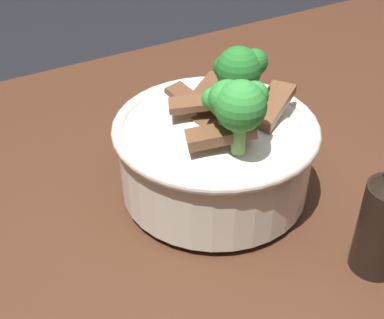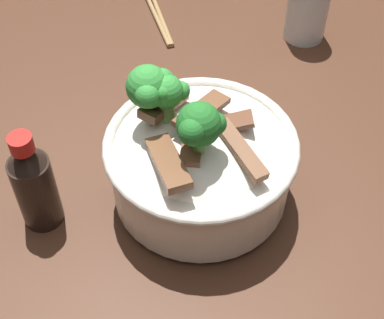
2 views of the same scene
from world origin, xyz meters
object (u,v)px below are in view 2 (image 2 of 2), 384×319
Objects in this scene: chopsticks_pair at (153,4)px; soy_sauce_bottle at (34,185)px; drinking_glass at (307,9)px; rice_bowl at (199,157)px.

chopsticks_pair is 0.43m from soy_sauce_bottle.
drinking_glass is 0.24m from chopsticks_pair.
chopsticks_pair is at bearing -157.50° from rice_bowl.
soy_sauce_bottle is (0.39, -0.25, 0.01)m from drinking_glass.
rice_bowl reaches higher than chopsticks_pair.
soy_sauce_bottle is at bearing -67.08° from rice_bowl.
rice_bowl is 0.34m from drinking_glass.
rice_bowl is at bearing -15.82° from drinking_glass.
chopsticks_pair is 1.57× the size of soy_sauce_bottle.
soy_sauce_bottle is at bearing -32.83° from drinking_glass.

